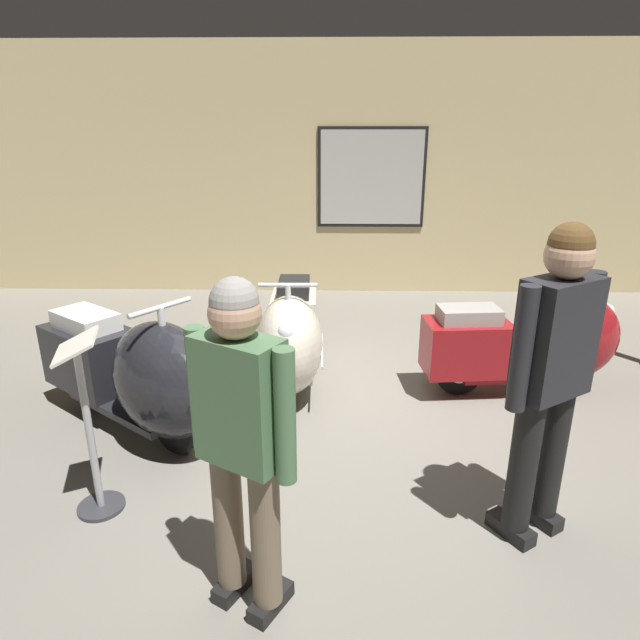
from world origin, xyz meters
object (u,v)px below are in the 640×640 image
scooter_0 (140,374)px  visitor_0 (552,367)px  scooter_2 (537,341)px  visitor_1 (242,432)px  info_stanchion (91,441)px  scooter_1 (291,336)px

scooter_0 → visitor_0: 2.77m
scooter_2 → visitor_1: bearing=-137.8°
visitor_1 → info_stanchion: 1.31m
scooter_0 → visitor_1: 1.88m
scooter_0 → visitor_0: visitor_0 is taller
scooter_1 → scooter_2: scooter_1 is taller
scooter_1 → scooter_2: bearing=87.5°
scooter_1 → visitor_0: bearing=38.0°
scooter_2 → visitor_1: 3.20m
visitor_1 → scooter_1: bearing=29.2°
visitor_1 → info_stanchion: (-1.01, 0.67, -0.48)m
scooter_0 → scooter_2: bearing=50.5°
scooter_1 → scooter_2: size_ratio=1.01×
scooter_2 → visitor_0: (-0.62, -1.78, 0.56)m
visitor_0 → info_stanchion: (-2.54, 0.13, -0.56)m
scooter_0 → info_stanchion: 0.85m
scooter_0 → visitor_1: bearing=-20.3°
visitor_0 → scooter_1: bearing=6.9°
visitor_0 → info_stanchion: visitor_0 is taller
visitor_1 → scooter_0: bearing=63.4°
visitor_0 → scooter_2: bearing=-51.6°
visitor_1 → scooter_2: bearing=-12.7°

